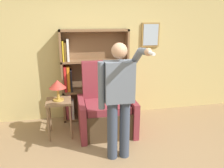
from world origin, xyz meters
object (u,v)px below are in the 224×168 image
(person_standing, at_px, (119,96))
(side_table, at_px, (59,107))
(armchair, at_px, (106,110))
(table_lamp, at_px, (57,85))
(bookcase, at_px, (89,77))

(person_standing, distance_m, side_table, 1.29)
(armchair, xyz_separation_m, table_lamp, (-0.83, -0.00, 0.53))
(person_standing, bearing_deg, bookcase, 99.96)
(person_standing, bearing_deg, table_lamp, 135.35)
(armchair, height_order, person_standing, person_standing)
(table_lamp, bearing_deg, side_table, -63.43)
(bookcase, bearing_deg, person_standing, -80.04)
(bookcase, height_order, person_standing, bookcase)
(bookcase, height_order, armchair, bookcase)
(bookcase, relative_size, side_table, 2.76)
(table_lamp, bearing_deg, armchair, 0.05)
(side_table, relative_size, table_lamp, 1.81)
(armchair, xyz_separation_m, person_standing, (0.04, -0.85, 0.58))
(side_table, bearing_deg, bookcase, 46.13)
(side_table, bearing_deg, table_lamp, 116.57)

